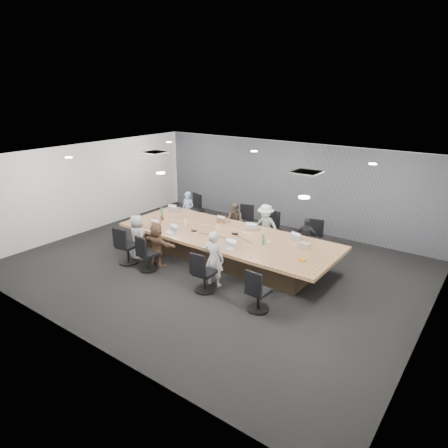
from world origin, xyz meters
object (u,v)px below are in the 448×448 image
Objects in this scene: chair_2 at (271,232)px; person_1 at (235,222)px; laptop_0 at (176,210)px; chair_7 at (258,294)px; laptop_2 at (255,229)px; chair_1 at (241,224)px; laptop_4 at (152,227)px; laptop_3 at (297,238)px; chair_6 at (205,276)px; person_6 at (214,259)px; snack_packet at (302,260)px; person_2 at (265,227)px; chair_0 at (195,213)px; chair_5 at (148,257)px; canvas_bag at (304,246)px; conference_table at (226,246)px; bottle_green_right at (263,239)px; laptop_1 at (224,221)px; bottle_clear at (185,222)px; person_0 at (188,210)px; bottle_green_left at (162,212)px; chair_3 at (311,241)px; person_5 at (157,245)px; person_3 at (306,238)px; stapler at (230,243)px; person_4 at (137,237)px; mug_brown at (162,218)px; chair_4 at (128,249)px.

chair_2 is 0.65× the size of person_1.
chair_2 is 2.53× the size of laptop_0.
laptop_2 is (-1.65, 2.50, 0.38)m from chair_7.
chair_1 reaches higher than laptop_4.
chair_6 is at bearing 77.28° from laptop_3.
chair_2 is at bearing 14.58° from person_1.
person_6 reaches higher than snack_packet.
person_2 reaches higher than chair_7.
person_1 is (1.88, -0.35, 0.14)m from chair_0.
canvas_bag is (3.32, 2.01, 0.44)m from chair_5.
bottle_green_right is (1.17, -0.04, 0.47)m from conference_table.
laptop_1 is 1.46× the size of bottle_clear.
person_0 reaches higher than bottle_clear.
bottle_green_left is at bearing -156.75° from person_2.
canvas_bag is (0.43, -1.39, 0.44)m from chair_3.
person_5 is at bearing 74.95° from laptop_1.
person_1 is 0.86× the size of person_6.
chair_1 is 1.07× the size of chair_2.
person_3 is at bearing 174.49° from chair_2.
chair_7 is 2.48× the size of laptop_0.
chair_1 is (-0.65, 1.70, 0.00)m from conference_table.
stapler is 0.86× the size of snack_packet.
laptop_0 is (-1.31, 2.50, 0.38)m from chair_5.
chair_0 is 1.16× the size of chair_3.
laptop_4 is at bearing 33.64° from laptop_3.
person_3 is 1.51m from bottle_green_right.
person_5 is at bearing 94.98° from chair_5.
chair_5 is 1.23m from laptop_4.
chair_1 is 2.11m from laptop_0.
chair_1 is 3.32m from person_6.
person_5 is (1.31, -2.70, -0.03)m from person_0.
person_2 is at bearing 148.36° from canvas_bag.
person_6 is (2.60, -0.55, -0.07)m from laptop_4.
chair_1 is 0.64× the size of person_4.
chair_2 is at bearing -139.74° from laptop_1.
stapler is (1.72, 1.16, 0.40)m from chair_5.
person_3 is at bearing 99.72° from chair_7.
bottle_clear is at bearing 27.28° from laptop_3.
stapler is at bearing 100.58° from chair_1.
chair_3 is 1.59m from laptop_2.
mug_brown reaches higher than chair_5.
chair_1 is 3.65m from chair_4.
person_2 is at bearing -152.65° from laptop_1.
laptop_0 is 1.88m from laptop_1.
person_6 reaches higher than laptop_2.
chair_2 is 2.83× the size of canvas_bag.
person_4 is at bearing -152.85° from person_3.
mug_brown is at bearing -179.34° from bottle_clear.
laptop_4 is at bearing -19.28° from person_6.
bottle_green_right reaches higher than laptop_4.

